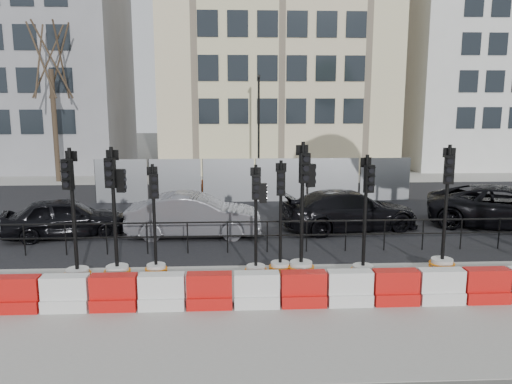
{
  "coord_description": "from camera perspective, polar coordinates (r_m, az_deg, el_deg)",
  "views": [
    {
      "loc": [
        -1.07,
        -13.35,
        4.55
      ],
      "look_at": [
        -0.25,
        3.0,
        1.56
      ],
      "focal_mm": 35.0,
      "sensor_mm": 36.0,
      "label": 1
    }
  ],
  "objects": [
    {
      "name": "traffic_signal_e",
      "position": [
        13.18,
        2.79,
        -6.95
      ],
      "size": [
        0.6,
        0.6,
        3.07
      ],
      "rotation": [
        0.0,
        0.0,
        -0.09
      ],
      "color": "silver",
      "rests_on": "ground"
    },
    {
      "name": "traffic_signal_a",
      "position": [
        13.29,
        -19.87,
        -7.06
      ],
      "size": [
        0.68,
        0.68,
        3.45
      ],
      "rotation": [
        0.0,
        0.0,
        -0.29
      ],
      "color": "silver",
      "rests_on": "ground"
    },
    {
      "name": "barrier_row",
      "position": [
        11.4,
        2.77,
        -11.19
      ],
      "size": [
        16.75,
        0.5,
        0.8
      ],
      "color": "red",
      "rests_on": "ground"
    },
    {
      "name": "building_grey",
      "position": [
        37.71,
        -23.57,
        13.23
      ],
      "size": [
        11.0,
        9.06,
        14.0
      ],
      "color": "gray",
      "rests_on": "ground"
    },
    {
      "name": "lamp_post_far",
      "position": [
        28.41,
        0.31,
        7.66
      ],
      "size": [
        0.12,
        0.56,
        6.0
      ],
      "color": "black",
      "rests_on": "ground"
    },
    {
      "name": "road",
      "position": [
        20.88,
        0.14,
        -2.2
      ],
      "size": [
        40.0,
        14.0,
        0.03
      ],
      "primitive_type": "cube",
      "color": "black",
      "rests_on": "ground"
    },
    {
      "name": "traffic_signal_b",
      "position": [
        13.16,
        -15.65,
        -6.49
      ],
      "size": [
        0.68,
        0.68,
        3.46
      ],
      "rotation": [
        0.0,
        0.0,
        -0.14
      ],
      "color": "silver",
      "rests_on": "ground"
    },
    {
      "name": "traffic_signal_g",
      "position": [
        13.14,
        12.21,
        -7.06
      ],
      "size": [
        0.64,
        0.64,
        3.25
      ],
      "rotation": [
        0.0,
        0.0,
        0.29
      ],
      "color": "silver",
      "rests_on": "ground"
    },
    {
      "name": "car_a",
      "position": [
        18.06,
        -20.93,
        -2.72
      ],
      "size": [
        3.69,
        4.83,
        1.36
      ],
      "primitive_type": "imported",
      "rotation": [
        0.0,
        0.0,
        1.84
      ],
      "color": "black",
      "rests_on": "ground"
    },
    {
      "name": "kerb_railing",
      "position": [
        15.1,
        1.3,
        -4.48
      ],
      "size": [
        18.0,
        0.04,
        1.0
      ],
      "color": "black",
      "rests_on": "ground"
    },
    {
      "name": "traffic_signal_d",
      "position": [
        12.92,
        0.03,
        -6.94
      ],
      "size": [
        0.59,
        0.59,
        2.99
      ],
      "rotation": [
        0.0,
        0.0,
        0.05
      ],
      "color": "silver",
      "rests_on": "ground"
    },
    {
      "name": "sidewalk_far",
      "position": [
        29.72,
        -0.77,
        1.55
      ],
      "size": [
        40.0,
        4.0,
        0.02
      ],
      "primitive_type": "cube",
      "color": "gray",
      "rests_on": "ground"
    },
    {
      "name": "tree_bare_far",
      "position": [
        30.59,
        -22.45,
        13.53
      ],
      "size": [
        2.0,
        2.0,
        9.0
      ],
      "color": "#473828",
      "rests_on": "ground"
    },
    {
      "name": "heras_fencing",
      "position": [
        23.39,
        -1.4,
        0.9
      ],
      "size": [
        14.33,
        1.72,
        2.0
      ],
      "color": "#95989D",
      "rests_on": "ground"
    },
    {
      "name": "car_b",
      "position": [
        17.04,
        -7.04,
        -2.66
      ],
      "size": [
        1.74,
        4.55,
        1.48
      ],
      "primitive_type": "imported",
      "rotation": [
        0.0,
        0.0,
        1.55
      ],
      "color": "#535359",
      "rests_on": "ground"
    },
    {
      "name": "traffic_signal_h",
      "position": [
        14.18,
        20.59,
        -6.03
      ],
      "size": [
        0.68,
        0.68,
        3.46
      ],
      "rotation": [
        0.0,
        0.0,
        -0.3
      ],
      "color": "silver",
      "rests_on": "ground"
    },
    {
      "name": "car_c",
      "position": [
        18.11,
        10.63,
        -2.06
      ],
      "size": [
        3.84,
        5.68,
        1.43
      ],
      "primitive_type": "imported",
      "rotation": [
        0.0,
        0.0,
        1.76
      ],
      "color": "black",
      "rests_on": "ground"
    },
    {
      "name": "car_d",
      "position": [
        20.25,
        26.65,
        -1.56
      ],
      "size": [
        6.36,
        7.22,
        1.52
      ],
      "primitive_type": "imported",
      "rotation": [
        0.0,
        0.0,
        1.18
      ],
      "color": "black",
      "rests_on": "ground"
    },
    {
      "name": "sidewalk_near",
      "position": [
        11.36,
        2.85,
        -13.23
      ],
      "size": [
        40.0,
        6.0,
        0.02
      ],
      "primitive_type": "cube",
      "color": "gray",
      "rests_on": "ground"
    },
    {
      "name": "ground",
      "position": [
        14.15,
        1.64,
        -8.42
      ],
      "size": [
        120.0,
        120.0,
        0.0
      ],
      "primitive_type": "plane",
      "color": "#51514C",
      "rests_on": "ground"
    },
    {
      "name": "traffic_signal_f",
      "position": [
        13.03,
        5.29,
        -6.21
      ],
      "size": [
        0.7,
        0.7,
        3.56
      ],
      "rotation": [
        0.0,
        0.0,
        0.23
      ],
      "color": "silver",
      "rests_on": "ground"
    },
    {
      "name": "traffic_signal_c",
      "position": [
        13.28,
        -11.39,
        -7.08
      ],
      "size": [
        0.59,
        0.59,
        3.0
      ],
      "rotation": [
        0.0,
        0.0,
        0.33
      ],
      "color": "silver",
      "rests_on": "ground"
    },
    {
      "name": "building_white",
      "position": [
        39.84,
        24.96,
        14.38
      ],
      "size": [
        12.0,
        9.06,
        16.0
      ],
      "color": "silver",
      "rests_on": "ground"
    },
    {
      "name": "building_cream",
      "position": [
        35.75,
        2.19,
        17.48
      ],
      "size": [
        15.0,
        10.06,
        18.0
      ],
      "color": "beige",
      "rests_on": "ground"
    }
  ]
}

